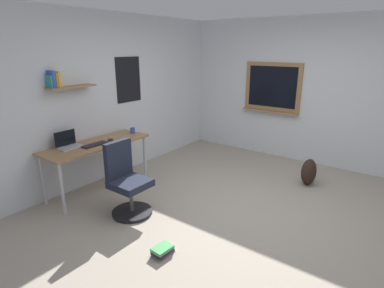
% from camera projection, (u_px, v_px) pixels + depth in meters
% --- Properties ---
extents(ground_plane, '(5.20, 5.20, 0.00)m').
position_uv_depth(ground_plane, '(244.00, 213.00, 4.08)').
color(ground_plane, '#9E9384').
rests_on(ground_plane, ground).
extents(wall_back, '(5.00, 0.30, 2.60)m').
position_uv_depth(wall_back, '(114.00, 96.00, 5.08)').
color(wall_back, silver).
rests_on(wall_back, ground).
extents(wall_right, '(0.22, 5.00, 2.60)m').
position_uv_depth(wall_right, '(310.00, 92.00, 5.58)').
color(wall_right, silver).
rests_on(wall_right, ground).
extents(desk, '(1.59, 0.57, 0.74)m').
position_uv_depth(desk, '(97.00, 148.00, 4.54)').
color(desk, '#997047').
rests_on(desk, ground).
extents(office_chair, '(0.52, 0.52, 0.95)m').
position_uv_depth(office_chair, '(127.00, 184.00, 3.97)').
color(office_chair, black).
rests_on(office_chair, ground).
extents(laptop, '(0.31, 0.21, 0.23)m').
position_uv_depth(laptop, '(68.00, 144.00, 4.31)').
color(laptop, '#ADAFB5').
rests_on(laptop, desk).
extents(keyboard, '(0.37, 0.13, 0.02)m').
position_uv_depth(keyboard, '(95.00, 145.00, 4.41)').
color(keyboard, black).
rests_on(keyboard, desk).
extents(computer_mouse, '(0.10, 0.06, 0.03)m').
position_uv_depth(computer_mouse, '(110.00, 140.00, 4.62)').
color(computer_mouse, '#262628').
rests_on(computer_mouse, desk).
extents(coffee_mug, '(0.08, 0.08, 0.09)m').
position_uv_depth(coffee_mug, '(133.00, 130.00, 5.02)').
color(coffee_mug, '#334CA5').
rests_on(coffee_mug, desk).
extents(backpack, '(0.32, 0.22, 0.42)m').
position_uv_depth(backpack, '(309.00, 172.00, 4.85)').
color(backpack, black).
rests_on(backpack, ground).
extents(book_stack_on_floor, '(0.24, 0.17, 0.09)m').
position_uv_depth(book_stack_on_floor, '(163.00, 250.00, 3.25)').
color(book_stack_on_floor, '#7A3D99').
rests_on(book_stack_on_floor, ground).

